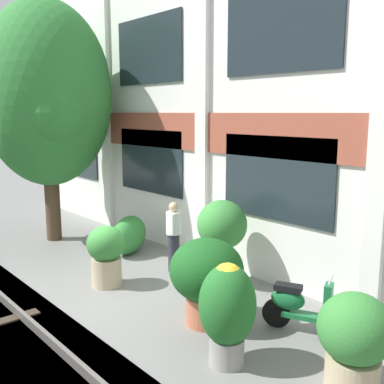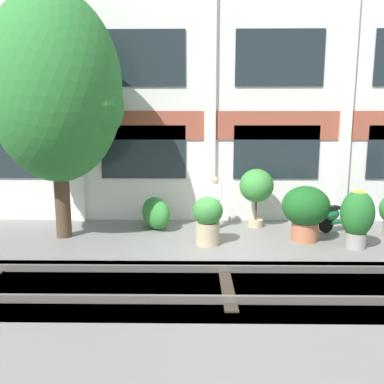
{
  "view_description": "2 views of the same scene",
  "coord_description": "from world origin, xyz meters",
  "px_view_note": "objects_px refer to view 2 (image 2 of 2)",
  "views": [
    {
      "loc": [
        7.74,
        -4.36,
        3.55
      ],
      "look_at": [
        0.62,
        1.88,
        1.88
      ],
      "focal_mm": 42.0,
      "sensor_mm": 36.0,
      "label": 1
    },
    {
      "loc": [
        -0.41,
        -9.29,
        3.0
      ],
      "look_at": [
        -0.55,
        1.34,
        1.19
      ],
      "focal_mm": 35.0,
      "sensor_mm": 36.0,
      "label": 2
    }
  ],
  "objects_px": {
    "potted_plant_fluted_column": "(306,209)",
    "topiary_hedge": "(156,213)",
    "scooter_second_parked": "(337,217)",
    "potted_plant_ribbed_drum": "(357,215)",
    "potted_plant_terracotta_small": "(256,187)",
    "broadleaf_tree": "(56,92)",
    "resident_watching_tracks": "(215,201)",
    "potted_plant_stone_basin": "(208,218)"
  },
  "relations": [
    {
      "from": "broadleaf_tree",
      "to": "resident_watching_tracks",
      "type": "height_order",
      "value": "broadleaf_tree"
    },
    {
      "from": "topiary_hedge",
      "to": "potted_plant_terracotta_small",
      "type": "bearing_deg",
      "value": 5.34
    },
    {
      "from": "potted_plant_fluted_column",
      "to": "scooter_second_parked",
      "type": "bearing_deg",
      "value": 38.61
    },
    {
      "from": "potted_plant_fluted_column",
      "to": "scooter_second_parked",
      "type": "relative_size",
      "value": 1.15
    },
    {
      "from": "broadleaf_tree",
      "to": "potted_plant_ribbed_drum",
      "type": "distance_m",
      "value": 8.39
    },
    {
      "from": "broadleaf_tree",
      "to": "resident_watching_tracks",
      "type": "xyz_separation_m",
      "value": [
        4.27,
        0.93,
        -3.09
      ]
    },
    {
      "from": "topiary_hedge",
      "to": "potted_plant_fluted_column",
      "type": "bearing_deg",
      "value": -15.8
    },
    {
      "from": "potted_plant_stone_basin",
      "to": "topiary_hedge",
      "type": "relative_size",
      "value": 0.93
    },
    {
      "from": "potted_plant_ribbed_drum",
      "to": "topiary_hedge",
      "type": "distance_m",
      "value": 5.58
    },
    {
      "from": "potted_plant_ribbed_drum",
      "to": "topiary_hedge",
      "type": "xyz_separation_m",
      "value": [
        -5.26,
        1.81,
        -0.38
      ]
    },
    {
      "from": "scooter_second_parked",
      "to": "resident_watching_tracks",
      "type": "bearing_deg",
      "value": 151.77
    },
    {
      "from": "resident_watching_tracks",
      "to": "topiary_hedge",
      "type": "relative_size",
      "value": 1.16
    },
    {
      "from": "potted_plant_fluted_column",
      "to": "potted_plant_terracotta_small",
      "type": "distance_m",
      "value": 1.86
    },
    {
      "from": "resident_watching_tracks",
      "to": "potted_plant_stone_basin",
      "type": "bearing_deg",
      "value": 33.08
    },
    {
      "from": "scooter_second_parked",
      "to": "topiary_hedge",
      "type": "height_order",
      "value": "scooter_second_parked"
    },
    {
      "from": "broadleaf_tree",
      "to": "potted_plant_stone_basin",
      "type": "distance_m",
      "value": 5.2
    },
    {
      "from": "potted_plant_ribbed_drum",
      "to": "potted_plant_fluted_column",
      "type": "bearing_deg",
      "value": 150.18
    },
    {
      "from": "potted_plant_ribbed_drum",
      "to": "potted_plant_terracotta_small",
      "type": "height_order",
      "value": "potted_plant_terracotta_small"
    },
    {
      "from": "potted_plant_stone_basin",
      "to": "resident_watching_tracks",
      "type": "height_order",
      "value": "resident_watching_tracks"
    },
    {
      "from": "broadleaf_tree",
      "to": "scooter_second_parked",
      "type": "bearing_deg",
      "value": 5.0
    },
    {
      "from": "potted_plant_stone_basin",
      "to": "resident_watching_tracks",
      "type": "relative_size",
      "value": 0.8
    },
    {
      "from": "resident_watching_tracks",
      "to": "broadleaf_tree",
      "type": "bearing_deg",
      "value": -35.41
    },
    {
      "from": "potted_plant_stone_basin",
      "to": "scooter_second_parked",
      "type": "relative_size",
      "value": 0.98
    },
    {
      "from": "potted_plant_ribbed_drum",
      "to": "potted_plant_stone_basin",
      "type": "distance_m",
      "value": 3.75
    },
    {
      "from": "potted_plant_fluted_column",
      "to": "potted_plant_stone_basin",
      "type": "xyz_separation_m",
      "value": [
        -2.63,
        -0.38,
        -0.17
      ]
    },
    {
      "from": "broadleaf_tree",
      "to": "potted_plant_stone_basin",
      "type": "xyz_separation_m",
      "value": [
        4.01,
        -0.66,
        -3.25
      ]
    },
    {
      "from": "potted_plant_terracotta_small",
      "to": "potted_plant_stone_basin",
      "type": "bearing_deg",
      "value": -129.75
    },
    {
      "from": "potted_plant_terracotta_small",
      "to": "potted_plant_stone_basin",
      "type": "height_order",
      "value": "potted_plant_terracotta_small"
    },
    {
      "from": "scooter_second_parked",
      "to": "topiary_hedge",
      "type": "distance_m",
      "value": 5.37
    },
    {
      "from": "potted_plant_ribbed_drum",
      "to": "topiary_hedge",
      "type": "relative_size",
      "value": 1.1
    },
    {
      "from": "resident_watching_tracks",
      "to": "topiary_hedge",
      "type": "bearing_deg",
      "value": -46.65
    },
    {
      "from": "scooter_second_parked",
      "to": "resident_watching_tracks",
      "type": "height_order",
      "value": "resident_watching_tracks"
    },
    {
      "from": "potted_plant_fluted_column",
      "to": "topiary_hedge",
      "type": "relative_size",
      "value": 1.09
    },
    {
      "from": "topiary_hedge",
      "to": "scooter_second_parked",
      "type": "bearing_deg",
      "value": -2.23
    },
    {
      "from": "broadleaf_tree",
      "to": "scooter_second_parked",
      "type": "xyz_separation_m",
      "value": [
        7.85,
        0.69,
        -3.51
      ]
    },
    {
      "from": "scooter_second_parked",
      "to": "topiary_hedge",
      "type": "relative_size",
      "value": 0.94
    },
    {
      "from": "scooter_second_parked",
      "to": "potted_plant_fluted_column",
      "type": "bearing_deg",
      "value": -165.77
    },
    {
      "from": "broadleaf_tree",
      "to": "scooter_second_parked",
      "type": "height_order",
      "value": "broadleaf_tree"
    },
    {
      "from": "potted_plant_fluted_column",
      "to": "resident_watching_tracks",
      "type": "xyz_separation_m",
      "value": [
        -2.37,
        1.21,
        -0.01
      ]
    },
    {
      "from": "scooter_second_parked",
      "to": "potted_plant_ribbed_drum",
      "type": "bearing_deg",
      "value": -117.97
    },
    {
      "from": "potted_plant_fluted_column",
      "to": "topiary_hedge",
      "type": "bearing_deg",
      "value": 164.2
    },
    {
      "from": "potted_plant_fluted_column",
      "to": "topiary_hedge",
      "type": "distance_m",
      "value": 4.33
    }
  ]
}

